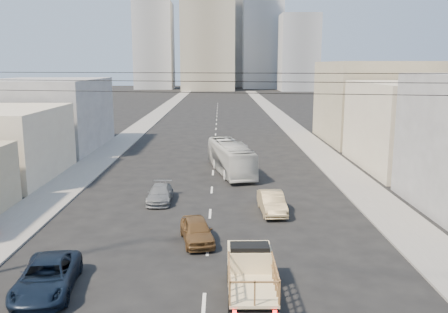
{
  "coord_description": "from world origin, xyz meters",
  "views": [
    {
      "loc": [
        0.69,
        -15.75,
        9.58
      ],
      "look_at": [
        0.92,
        15.65,
        3.5
      ],
      "focal_mm": 38.0,
      "sensor_mm": 36.0,
      "label": 1
    }
  ],
  "objects_px": {
    "navy_pickup": "(47,277)",
    "sedan_grey": "(160,194)",
    "sedan_tan": "(272,202)",
    "city_bus": "(231,158)",
    "sedan_brown": "(197,230)",
    "flatbed_pickup": "(251,270)"
  },
  "relations": [
    {
      "from": "sedan_brown",
      "to": "sedan_tan",
      "type": "height_order",
      "value": "sedan_tan"
    },
    {
      "from": "sedan_brown",
      "to": "sedan_tan",
      "type": "relative_size",
      "value": 0.93
    },
    {
      "from": "flatbed_pickup",
      "to": "city_bus",
      "type": "bearing_deg",
      "value": 90.88
    },
    {
      "from": "sedan_tan",
      "to": "navy_pickup",
      "type": "bearing_deg",
      "value": -137.58
    },
    {
      "from": "navy_pickup",
      "to": "city_bus",
      "type": "bearing_deg",
      "value": 63.35
    },
    {
      "from": "city_bus",
      "to": "sedan_brown",
      "type": "distance_m",
      "value": 17.18
    },
    {
      "from": "sedan_tan",
      "to": "sedan_grey",
      "type": "distance_m",
      "value": 8.11
    },
    {
      "from": "navy_pickup",
      "to": "sedan_grey",
      "type": "xyz_separation_m",
      "value": [
        3.11,
        13.65,
        -0.1
      ]
    },
    {
      "from": "flatbed_pickup",
      "to": "city_bus",
      "type": "relative_size",
      "value": 0.44
    },
    {
      "from": "flatbed_pickup",
      "to": "navy_pickup",
      "type": "bearing_deg",
      "value": 178.13
    },
    {
      "from": "sedan_brown",
      "to": "sedan_grey",
      "type": "distance_m",
      "value": 8.39
    },
    {
      "from": "sedan_tan",
      "to": "city_bus",
      "type": "bearing_deg",
      "value": 98.58
    },
    {
      "from": "navy_pickup",
      "to": "sedan_tan",
      "type": "bearing_deg",
      "value": 39.06
    },
    {
      "from": "flatbed_pickup",
      "to": "sedan_grey",
      "type": "height_order",
      "value": "flatbed_pickup"
    },
    {
      "from": "sedan_tan",
      "to": "sedan_grey",
      "type": "xyz_separation_m",
      "value": [
        -7.69,
        2.59,
        -0.1
      ]
    },
    {
      "from": "flatbed_pickup",
      "to": "navy_pickup",
      "type": "xyz_separation_m",
      "value": [
        -8.69,
        0.28,
        -0.41
      ]
    },
    {
      "from": "flatbed_pickup",
      "to": "sedan_grey",
      "type": "relative_size",
      "value": 1.09
    },
    {
      "from": "sedan_tan",
      "to": "sedan_brown",
      "type": "bearing_deg",
      "value": -135.06
    },
    {
      "from": "city_bus",
      "to": "sedan_tan",
      "type": "relative_size",
      "value": 2.39
    },
    {
      "from": "flatbed_pickup",
      "to": "sedan_tan",
      "type": "bearing_deg",
      "value": 79.44
    },
    {
      "from": "flatbed_pickup",
      "to": "sedan_grey",
      "type": "xyz_separation_m",
      "value": [
        -5.57,
        13.93,
        -0.5
      ]
    },
    {
      "from": "city_bus",
      "to": "sedan_grey",
      "type": "height_order",
      "value": "city_bus"
    }
  ]
}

